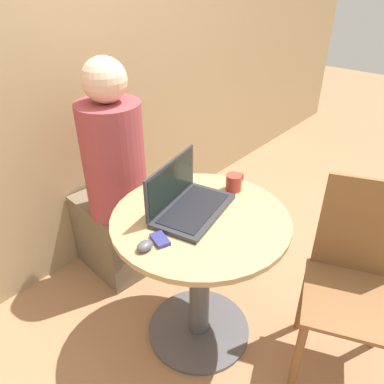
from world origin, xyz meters
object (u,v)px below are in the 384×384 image
at_px(person_seated, 113,194).
at_px(laptop, 187,201).
at_px(cell_phone, 160,240).
at_px(chair_empty, 354,284).

bearing_deg(person_seated, laptop, -94.45).
relative_size(laptop, cell_phone, 4.17).
distance_m(chair_empty, person_seated, 1.27).
xyz_separation_m(laptop, chair_empty, (0.32, -0.66, -0.29)).
xyz_separation_m(cell_phone, person_seated, (0.27, 0.64, -0.18)).
relative_size(cell_phone, chair_empty, 0.11).
bearing_deg(cell_phone, laptop, 15.28).
bearing_deg(laptop, person_seated, 85.55).
bearing_deg(laptop, cell_phone, -164.72).
height_order(laptop, chair_empty, laptop).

